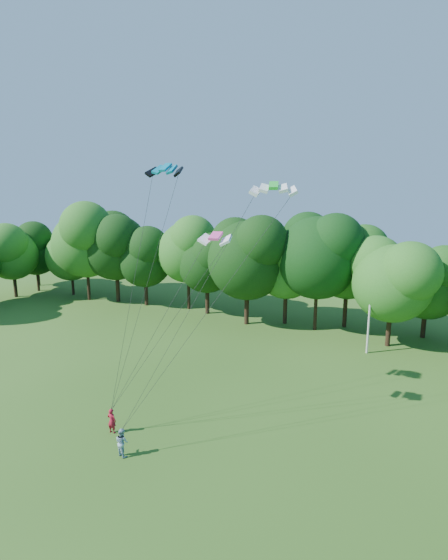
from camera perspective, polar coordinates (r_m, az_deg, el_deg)
The scene contains 8 objects.
utility_pole at distance 42.71m, azimuth 18.47°, elevation -3.99°, with size 1.47×0.68×7.80m.
kite_flyer_left at distance 29.92m, azimuth -14.45°, elevation -17.37°, with size 0.60×0.40×1.65m, color maroon.
kite_flyer_right at distance 27.64m, azimuth -13.19°, elevation -19.92°, with size 0.82×0.64×1.68m, color #8AA7BF.
kite_teal at distance 29.46m, azimuth -7.67°, elevation 14.37°, with size 2.49×1.31×0.61m.
kite_green at distance 26.86m, azimuth 6.50°, elevation 12.16°, with size 3.03×2.14×0.53m.
kite_pink at distance 26.68m, azimuth -1.10°, elevation 5.78°, with size 2.11×1.25×0.48m.
tree_back_west at distance 65.31m, azimuth -17.63°, elevation 5.44°, with size 9.39×9.39×13.65m.
tree_back_center at distance 47.37m, azimuth 12.20°, elevation 3.83°, with size 9.72×9.72×14.13m.
Camera 1 is at (13.74, -9.41, 15.29)m, focal length 28.00 mm.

